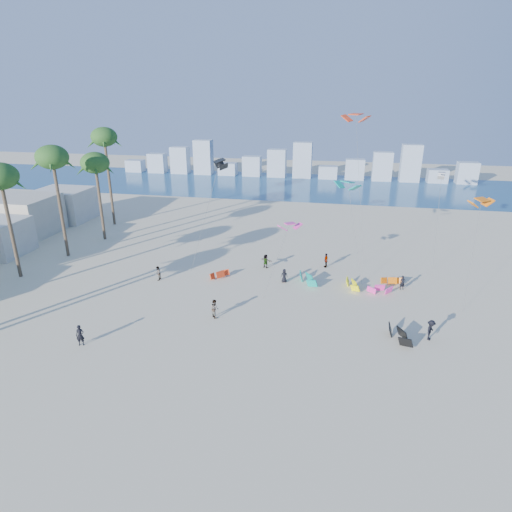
# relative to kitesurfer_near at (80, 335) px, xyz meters

# --- Properties ---
(ground) EXTENTS (220.00, 220.00, 0.00)m
(ground) POSITION_rel_kitesurfer_near_xyz_m (9.49, -4.50, -0.91)
(ground) COLOR beige
(ground) RESTS_ON ground
(ocean) EXTENTS (220.00, 220.00, 0.00)m
(ocean) POSITION_rel_kitesurfer_near_xyz_m (9.49, 67.50, -0.90)
(ocean) COLOR navy
(ocean) RESTS_ON ground
(kitesurfer_near) EXTENTS (0.76, 0.62, 1.82)m
(kitesurfer_near) POSITION_rel_kitesurfer_near_xyz_m (0.00, 0.00, 0.00)
(kitesurfer_near) COLOR black
(kitesurfer_near) RESTS_ON ground
(kitesurfer_mid) EXTENTS (1.08, 1.08, 1.77)m
(kitesurfer_mid) POSITION_rel_kitesurfer_near_xyz_m (9.52, 6.72, -0.02)
(kitesurfer_mid) COLOR gray
(kitesurfer_mid) RESTS_ON ground
(kitesurfers_far) EXTENTS (28.34, 15.82, 1.82)m
(kitesurfers_far) POSITION_rel_kitesurfer_near_xyz_m (17.31, 14.46, -0.06)
(kitesurfers_far) COLOR black
(kitesurfers_far) RESTS_ON ground
(grounded_kites) EXTENTS (21.37, 13.70, 1.02)m
(grounded_kites) POSITION_rel_kitesurfer_near_xyz_m (21.08, 13.49, -0.45)
(grounded_kites) COLOR red
(grounded_kites) RESTS_ON ground
(flying_kites) EXTENTS (36.04, 26.30, 17.71)m
(flying_kites) POSITION_rel_kitesurfer_near_xyz_m (22.62, 20.54, 10.78)
(flying_kites) COLOR #FC38AF
(flying_kites) RESTS_ON ground
(palm_row) EXTENTS (6.95, 44.80, 14.81)m
(palm_row) POSITION_rel_kitesurfer_near_xyz_m (-13.57, 11.69, 10.08)
(palm_row) COLOR brown
(palm_row) RESTS_ON ground
(distant_skyline) EXTENTS (85.00, 3.00, 8.40)m
(distant_skyline) POSITION_rel_kitesurfer_near_xyz_m (8.30, 77.50, 2.18)
(distant_skyline) COLOR #9EADBF
(distant_skyline) RESTS_ON ground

